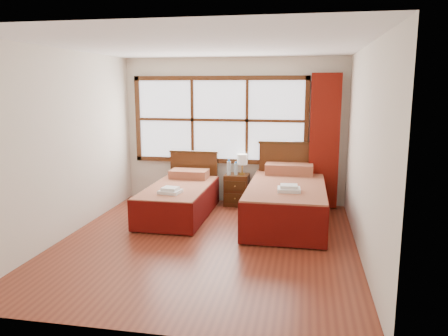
# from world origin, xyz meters

# --- Properties ---
(floor) EXTENTS (4.50, 4.50, 0.00)m
(floor) POSITION_xyz_m (0.00, 0.00, 0.00)
(floor) COLOR brown
(floor) RESTS_ON ground
(ceiling) EXTENTS (4.50, 4.50, 0.00)m
(ceiling) POSITION_xyz_m (0.00, 0.00, 2.60)
(ceiling) COLOR white
(ceiling) RESTS_ON wall_back
(wall_back) EXTENTS (4.00, 0.00, 4.00)m
(wall_back) POSITION_xyz_m (0.00, 2.25, 1.30)
(wall_back) COLOR silver
(wall_back) RESTS_ON floor
(wall_left) EXTENTS (0.00, 4.50, 4.50)m
(wall_left) POSITION_xyz_m (-2.00, 0.00, 1.30)
(wall_left) COLOR silver
(wall_left) RESTS_ON floor
(wall_right) EXTENTS (0.00, 4.50, 4.50)m
(wall_right) POSITION_xyz_m (2.00, 0.00, 1.30)
(wall_right) COLOR silver
(wall_right) RESTS_ON floor
(window) EXTENTS (3.16, 0.06, 1.56)m
(window) POSITION_xyz_m (-0.25, 2.21, 1.50)
(window) COLOR white
(window) RESTS_ON wall_back
(curtain) EXTENTS (0.50, 0.16, 2.30)m
(curtain) POSITION_xyz_m (1.60, 2.11, 1.17)
(curtain) COLOR maroon
(curtain) RESTS_ON wall_back
(bed_left) EXTENTS (0.97, 1.99, 0.94)m
(bed_left) POSITION_xyz_m (-0.72, 1.20, 0.29)
(bed_left) COLOR #3C220C
(bed_left) RESTS_ON floor
(bed_right) EXTENTS (1.18, 2.28, 1.15)m
(bed_right) POSITION_xyz_m (1.02, 1.20, 0.35)
(bed_right) COLOR #3C220C
(bed_right) RESTS_ON floor
(nightstand) EXTENTS (0.42, 0.42, 0.56)m
(nightstand) POSITION_xyz_m (0.10, 1.99, 0.28)
(nightstand) COLOR #4A2610
(nightstand) RESTS_ON floor
(towels_left) EXTENTS (0.35, 0.31, 0.09)m
(towels_left) POSITION_xyz_m (-0.71, 0.67, 0.54)
(towels_left) COLOR white
(towels_left) RESTS_ON bed_left
(towels_right) EXTENTS (0.34, 0.30, 0.10)m
(towels_right) POSITION_xyz_m (1.07, 0.66, 0.66)
(towels_right) COLOR white
(towels_right) RESTS_ON bed_right
(lamp) EXTENTS (0.18, 0.18, 0.36)m
(lamp) POSITION_xyz_m (0.19, 2.04, 0.81)
(lamp) COLOR gold
(lamp) RESTS_ON nightstand
(bottle_near) EXTENTS (0.07, 0.07, 0.27)m
(bottle_near) POSITION_xyz_m (-0.03, 1.93, 0.68)
(bottle_near) COLOR #ABCEDC
(bottle_near) RESTS_ON nightstand
(bottle_far) EXTENTS (0.06, 0.06, 0.24)m
(bottle_far) POSITION_xyz_m (0.09, 1.96, 0.67)
(bottle_far) COLOR #ABCEDC
(bottle_far) RESTS_ON nightstand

